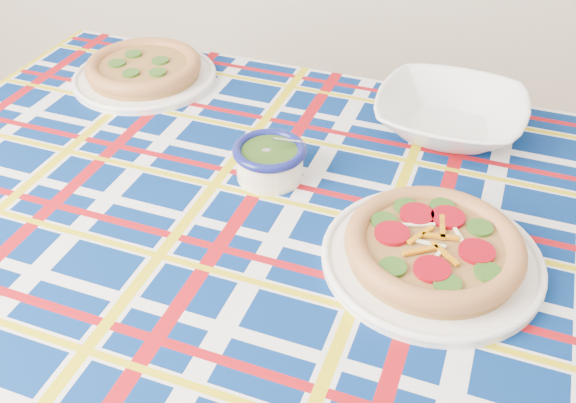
{
  "coord_description": "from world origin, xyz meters",
  "views": [
    {
      "loc": [
        -0.52,
        -0.35,
        1.49
      ],
      "look_at": [
        -0.47,
        0.49,
        0.82
      ],
      "focal_mm": 40.0,
      "sensor_mm": 36.0,
      "label": 1
    }
  ],
  "objects_px": {
    "dining_table": "(329,269)",
    "serving_bowl": "(450,115)",
    "main_focaccia_plate": "(434,246)",
    "pesto_bowl": "(270,158)"
  },
  "relations": [
    {
      "from": "pesto_bowl",
      "to": "main_focaccia_plate",
      "type": "bearing_deg",
      "value": -45.14
    },
    {
      "from": "dining_table",
      "to": "serving_bowl",
      "type": "bearing_deg",
      "value": 71.95
    },
    {
      "from": "main_focaccia_plate",
      "to": "serving_bowl",
      "type": "relative_size",
      "value": 1.19
    },
    {
      "from": "dining_table",
      "to": "serving_bowl",
      "type": "height_order",
      "value": "serving_bowl"
    },
    {
      "from": "dining_table",
      "to": "pesto_bowl",
      "type": "relative_size",
      "value": 15.05
    },
    {
      "from": "main_focaccia_plate",
      "to": "pesto_bowl",
      "type": "xyz_separation_m",
      "value": [
        -0.24,
        0.24,
        0.01
      ]
    },
    {
      "from": "main_focaccia_plate",
      "to": "serving_bowl",
      "type": "bearing_deg",
      "value": 72.06
    },
    {
      "from": "serving_bowl",
      "to": "main_focaccia_plate",
      "type": "bearing_deg",
      "value": -107.94
    },
    {
      "from": "main_focaccia_plate",
      "to": "pesto_bowl",
      "type": "bearing_deg",
      "value": 134.86
    },
    {
      "from": "main_focaccia_plate",
      "to": "pesto_bowl",
      "type": "height_order",
      "value": "pesto_bowl"
    }
  ]
}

